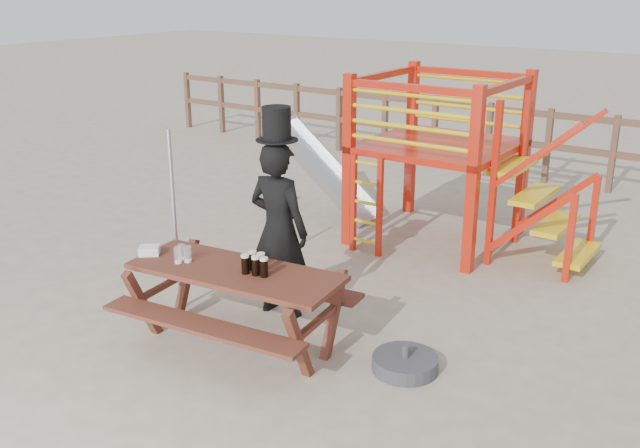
{
  "coord_description": "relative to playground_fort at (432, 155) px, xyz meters",
  "views": [
    {
      "loc": [
        3.88,
        -4.25,
        3.14
      ],
      "look_at": [
        0.37,
        0.8,
        1.01
      ],
      "focal_mm": 40.0,
      "sensor_mm": 36.0,
      "label": 1
    }
  ],
  "objects": [
    {
      "name": "paper_bag",
      "position": [
        -1.01,
        -3.73,
        -0.29
      ],
      "size": [
        0.23,
        0.22,
        0.08
      ],
      "primitive_type": "cube",
      "rotation": [
        0.0,
        0.0,
        0.69
      ],
      "color": "white",
      "rests_on": "picnic_table"
    },
    {
      "name": "playground_fort",
      "position": [
        0.0,
        0.0,
        0.0
      ],
      "size": [
        4.71,
        1.84,
        2.1
      ],
      "color": "red",
      "rests_on": "ground"
    },
    {
      "name": "ground",
      "position": [
        -0.12,
        -3.58,
        -1.07
      ],
      "size": [
        60.0,
        60.0,
        0.0
      ],
      "primitive_type": "plane",
      "color": "#B5A48C",
      "rests_on": "ground"
    },
    {
      "name": "picnic_table",
      "position": [
        -0.13,
        -3.54,
        -0.61
      ],
      "size": [
        2.05,
        1.53,
        0.74
      ],
      "rotation": [
        0.0,
        0.0,
        0.12
      ],
      "color": "brown",
      "rests_on": "ground"
    },
    {
      "name": "man_with_hat",
      "position": [
        -0.22,
        -2.81,
        -0.15
      ],
      "size": [
        0.64,
        0.43,
        2.05
      ],
      "rotation": [
        0.0,
        0.0,
        3.16
      ],
      "color": "black",
      "rests_on": "ground"
    },
    {
      "name": "parasol_base",
      "position": [
        1.33,
        -3.08,
        -1.01
      ],
      "size": [
        0.56,
        0.56,
        0.24
      ],
      "color": "#3C3C41",
      "rests_on": "ground"
    },
    {
      "name": "stout_pints",
      "position": [
        0.08,
        -3.51,
        -0.25
      ],
      "size": [
        0.25,
        0.18,
        0.17
      ],
      "color": "black",
      "rests_on": "picnic_table"
    },
    {
      "name": "empty_glasses",
      "position": [
        -0.63,
        -3.68,
        -0.27
      ],
      "size": [
        0.14,
        0.14,
        0.15
      ],
      "color": "silver",
      "rests_on": "picnic_table"
    },
    {
      "name": "metal_pole",
      "position": [
        -1.11,
        -3.3,
        -0.16
      ],
      "size": [
        0.04,
        0.04,
        1.82
      ],
      "primitive_type": "cylinder",
      "color": "#B2B2B7",
      "rests_on": "ground"
    },
    {
      "name": "back_fence",
      "position": [
        -0.12,
        3.42,
        -0.34
      ],
      "size": [
        15.09,
        0.09,
        1.2
      ],
      "color": "brown",
      "rests_on": "ground"
    }
  ]
}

